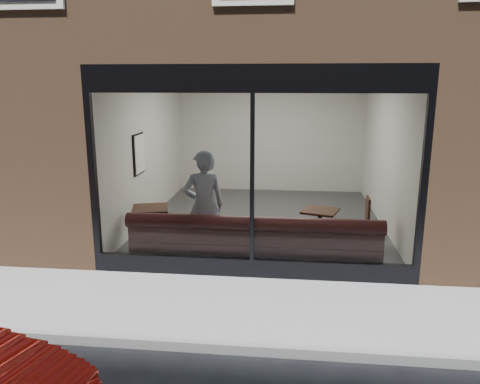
# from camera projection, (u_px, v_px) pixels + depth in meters

# --- Properties ---
(ground) EXTENTS (120.00, 120.00, 0.00)m
(ground) POSITION_uv_depth(u_px,v_px,m) (236.00, 350.00, 5.28)
(ground) COLOR black
(ground) RESTS_ON ground
(sidewalk_near) EXTENTS (40.00, 2.00, 0.01)m
(sidewalk_near) POSITION_uv_depth(u_px,v_px,m) (245.00, 308.00, 6.24)
(sidewalk_near) COLOR gray
(sidewalk_near) RESTS_ON ground
(kerb_near) EXTENTS (40.00, 0.10, 0.12)m
(kerb_near) POSITION_uv_depth(u_px,v_px,m) (236.00, 348.00, 5.21)
(kerb_near) COLOR gray
(kerb_near) RESTS_ON ground
(host_building_pier_left) EXTENTS (2.50, 12.00, 3.20)m
(host_building_pier_left) POSITION_uv_depth(u_px,v_px,m) (136.00, 131.00, 13.04)
(host_building_pier_left) COLOR brown
(host_building_pier_left) RESTS_ON ground
(host_building_pier_right) EXTENTS (2.50, 12.00, 3.20)m
(host_building_pier_right) POSITION_uv_depth(u_px,v_px,m) (414.00, 135.00, 12.25)
(host_building_pier_right) COLOR brown
(host_building_pier_right) RESTS_ON ground
(host_building_backfill) EXTENTS (5.00, 6.00, 3.20)m
(host_building_backfill) POSITION_uv_depth(u_px,v_px,m) (275.00, 123.00, 15.55)
(host_building_backfill) COLOR brown
(host_building_backfill) RESTS_ON ground
(cafe_floor) EXTENTS (6.00, 6.00, 0.00)m
(cafe_floor) POSITION_uv_depth(u_px,v_px,m) (263.00, 221.00, 10.11)
(cafe_floor) COLOR #2D2D30
(cafe_floor) RESTS_ON ground
(cafe_ceiling) EXTENTS (6.00, 6.00, 0.00)m
(cafe_ceiling) POSITION_uv_depth(u_px,v_px,m) (265.00, 70.00, 9.38)
(cafe_ceiling) COLOR white
(cafe_ceiling) RESTS_ON host_building_upper
(cafe_wall_back) EXTENTS (5.00, 0.00, 5.00)m
(cafe_wall_back) POSITION_uv_depth(u_px,v_px,m) (271.00, 133.00, 12.64)
(cafe_wall_back) COLOR beige
(cafe_wall_back) RESTS_ON ground
(cafe_wall_left) EXTENTS (0.00, 6.00, 6.00)m
(cafe_wall_left) POSITION_uv_depth(u_px,v_px,m) (148.00, 147.00, 10.01)
(cafe_wall_left) COLOR beige
(cafe_wall_left) RESTS_ON ground
(cafe_wall_right) EXTENTS (0.00, 6.00, 6.00)m
(cafe_wall_right) POSITION_uv_depth(u_px,v_px,m) (387.00, 150.00, 9.48)
(cafe_wall_right) COLOR beige
(cafe_wall_right) RESTS_ON ground
(storefront_kick) EXTENTS (5.00, 0.10, 0.30)m
(storefront_kick) POSITION_uv_depth(u_px,v_px,m) (252.00, 268.00, 7.22)
(storefront_kick) COLOR black
(storefront_kick) RESTS_ON ground
(storefront_header) EXTENTS (5.00, 0.10, 0.40)m
(storefront_header) POSITION_uv_depth(u_px,v_px,m) (253.00, 78.00, 6.57)
(storefront_header) COLOR black
(storefront_header) RESTS_ON host_building_upper
(storefront_mullion) EXTENTS (0.06, 0.10, 2.50)m
(storefront_mullion) POSITION_uv_depth(u_px,v_px,m) (252.00, 179.00, 6.90)
(storefront_mullion) COLOR black
(storefront_mullion) RESTS_ON storefront_kick
(storefront_glass) EXTENTS (4.80, 0.00, 4.80)m
(storefront_glass) POSITION_uv_depth(u_px,v_px,m) (252.00, 180.00, 6.87)
(storefront_glass) COLOR white
(storefront_glass) RESTS_ON storefront_kick
(banquette) EXTENTS (4.00, 0.55, 0.45)m
(banquette) POSITION_uv_depth(u_px,v_px,m) (254.00, 254.00, 7.59)
(banquette) COLOR #381415
(banquette) RESTS_ON cafe_floor
(person) EXTENTS (0.81, 0.67, 1.89)m
(person) POSITION_uv_depth(u_px,v_px,m) (204.00, 206.00, 7.74)
(person) COLOR #94ABBF
(person) RESTS_ON cafe_floor
(cafe_table_left) EXTENTS (0.77, 0.77, 0.04)m
(cafe_table_left) POSITION_uv_depth(u_px,v_px,m) (150.00, 208.00, 8.38)
(cafe_table_left) COLOR black
(cafe_table_left) RESTS_ON cafe_floor
(cafe_table_right) EXTENTS (0.73, 0.73, 0.04)m
(cafe_table_right) POSITION_uv_depth(u_px,v_px,m) (320.00, 211.00, 8.22)
(cafe_table_right) COLOR black
(cafe_table_right) RESTS_ON cafe_floor
(cafe_chair_right) EXTENTS (0.42, 0.42, 0.04)m
(cafe_chair_right) POSITION_uv_depth(u_px,v_px,m) (355.00, 235.00, 8.50)
(cafe_chair_right) COLOR black
(cafe_chair_right) RESTS_ON cafe_floor
(wall_poster) EXTENTS (0.02, 0.56, 0.75)m
(wall_poster) POSITION_uv_depth(u_px,v_px,m) (140.00, 154.00, 9.34)
(wall_poster) COLOR white
(wall_poster) RESTS_ON cafe_wall_left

